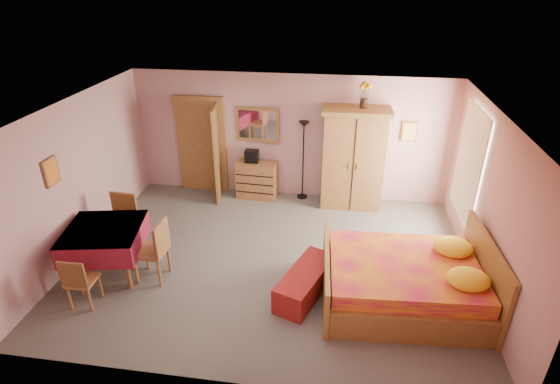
% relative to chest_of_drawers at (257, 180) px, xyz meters
% --- Properties ---
extents(floor, '(6.50, 6.50, 0.00)m').
position_rel_chest_of_drawers_xyz_m(floor, '(0.68, -2.25, -0.39)').
color(floor, '#625E56').
rests_on(floor, ground).
extents(ceiling, '(6.50, 6.50, 0.00)m').
position_rel_chest_of_drawers_xyz_m(ceiling, '(0.68, -2.25, 2.21)').
color(ceiling, brown).
rests_on(ceiling, wall_back).
extents(wall_back, '(6.50, 0.10, 2.60)m').
position_rel_chest_of_drawers_xyz_m(wall_back, '(0.68, 0.25, 0.91)').
color(wall_back, tan).
rests_on(wall_back, floor).
extents(wall_front, '(6.50, 0.10, 2.60)m').
position_rel_chest_of_drawers_xyz_m(wall_front, '(0.68, -4.75, 0.91)').
color(wall_front, tan).
rests_on(wall_front, floor).
extents(wall_left, '(0.10, 5.00, 2.60)m').
position_rel_chest_of_drawers_xyz_m(wall_left, '(-2.57, -2.25, 0.91)').
color(wall_left, tan).
rests_on(wall_left, floor).
extents(wall_right, '(0.10, 5.00, 2.60)m').
position_rel_chest_of_drawers_xyz_m(wall_right, '(3.93, -2.25, 0.91)').
color(wall_right, tan).
rests_on(wall_right, floor).
extents(doorway, '(1.06, 0.12, 2.15)m').
position_rel_chest_of_drawers_xyz_m(doorway, '(-1.22, 0.22, 0.63)').
color(doorway, '#9E6B35').
rests_on(doorway, floor).
extents(window, '(0.08, 1.40, 1.95)m').
position_rel_chest_of_drawers_xyz_m(window, '(3.89, -1.05, 1.06)').
color(window, white).
rests_on(window, wall_right).
extents(picture_left, '(0.04, 0.32, 0.42)m').
position_rel_chest_of_drawers_xyz_m(picture_left, '(-2.54, -2.85, 1.31)').
color(picture_left, orange).
rests_on(picture_left, wall_left).
extents(picture_back, '(0.30, 0.04, 0.40)m').
position_rel_chest_of_drawers_xyz_m(picture_back, '(3.03, 0.22, 1.16)').
color(picture_back, '#D8BF59').
rests_on(picture_back, wall_back).
extents(chest_of_drawers, '(0.86, 0.46, 0.79)m').
position_rel_chest_of_drawers_xyz_m(chest_of_drawers, '(0.00, 0.00, 0.00)').
color(chest_of_drawers, '#9E6335').
rests_on(chest_of_drawers, floor).
extents(wall_mirror, '(0.91, 0.11, 0.72)m').
position_rel_chest_of_drawers_xyz_m(wall_mirror, '(0.00, 0.21, 1.16)').
color(wall_mirror, white).
rests_on(wall_mirror, wall_back).
extents(stereo, '(0.28, 0.21, 0.26)m').
position_rel_chest_of_drawers_xyz_m(stereo, '(-0.10, 0.04, 0.53)').
color(stereo, black).
rests_on(stereo, chest_of_drawers).
extents(floor_lamp, '(0.22, 0.22, 1.69)m').
position_rel_chest_of_drawers_xyz_m(floor_lamp, '(0.96, 0.11, 0.45)').
color(floor_lamp, black).
rests_on(floor_lamp, floor).
extents(wardrobe, '(1.33, 0.72, 2.06)m').
position_rel_chest_of_drawers_xyz_m(wardrobe, '(1.97, -0.07, 0.63)').
color(wardrobe, '#9D6935').
rests_on(wardrobe, floor).
extents(sunflower_vase, '(0.20, 0.20, 0.50)m').
position_rel_chest_of_drawers_xyz_m(sunflower_vase, '(2.09, -0.03, 1.91)').
color(sunflower_vase, yellow).
rests_on(sunflower_vase, wardrobe).
extents(bed, '(2.43, 1.96, 1.08)m').
position_rel_chest_of_drawers_xyz_m(bed, '(2.73, -2.95, 0.14)').
color(bed, '#C11246').
rests_on(bed, floor).
extents(bench, '(0.87, 1.34, 0.42)m').
position_rel_chest_of_drawers_xyz_m(bench, '(1.32, -3.02, -0.18)').
color(bench, maroon).
rests_on(bench, floor).
extents(dining_table, '(1.33, 1.33, 0.83)m').
position_rel_chest_of_drawers_xyz_m(dining_table, '(-1.83, -2.95, 0.02)').
color(dining_table, maroon).
rests_on(dining_table, floor).
extents(chair_south, '(0.39, 0.39, 0.84)m').
position_rel_chest_of_drawers_xyz_m(chair_south, '(-1.83, -3.69, 0.03)').
color(chair_south, '#AB6D3A').
rests_on(chair_south, floor).
extents(chair_north, '(0.49, 0.49, 1.02)m').
position_rel_chest_of_drawers_xyz_m(chair_north, '(-1.91, -2.33, 0.11)').
color(chair_north, olive).
rests_on(chair_north, floor).
extents(chair_west, '(0.47, 0.47, 0.96)m').
position_rel_chest_of_drawers_xyz_m(chair_west, '(-2.47, -2.88, 0.09)').
color(chair_west, '#A36E37').
rests_on(chair_west, floor).
extents(chair_east, '(0.48, 0.48, 1.03)m').
position_rel_chest_of_drawers_xyz_m(chair_east, '(-1.10, -2.97, 0.12)').
color(chair_east, '#A46837').
rests_on(chair_east, floor).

